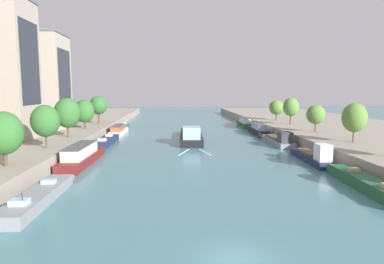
# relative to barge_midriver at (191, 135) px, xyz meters

# --- Properties ---
(ground_plane) EXTENTS (400.00, 400.00, 0.00)m
(ground_plane) POSITION_rel_barge_midriver_xyz_m (-0.08, -51.66, -1.05)
(ground_plane) COLOR teal
(quay_left) EXTENTS (36.00, 170.00, 2.21)m
(quay_left) POSITION_rel_barge_midriver_xyz_m (-37.30, 3.34, 0.06)
(quay_left) COLOR gray
(quay_left) RESTS_ON ground
(quay_right) EXTENTS (36.00, 170.00, 2.21)m
(quay_right) POSITION_rel_barge_midriver_xyz_m (37.14, 3.34, 0.06)
(quay_right) COLOR gray
(quay_right) RESTS_ON ground
(barge_midriver) EXTENTS (5.42, 23.28, 3.56)m
(barge_midriver) POSITION_rel_barge_midriver_xyz_m (0.00, 0.00, 0.00)
(barge_midriver) COLOR black
(barge_midriver) RESTS_ON ground
(wake_behind_barge) EXTENTS (5.60, 6.01, 0.03)m
(wake_behind_barge) POSITION_rel_barge_midriver_xyz_m (-0.21, -14.33, -1.03)
(wake_behind_barge) COLOR silver
(wake_behind_barge) RESTS_ON ground
(moored_boat_left_upstream) EXTENTS (2.79, 14.18, 2.22)m
(moored_boat_left_upstream) POSITION_rel_barge_midriver_xyz_m (-16.73, -39.66, -0.46)
(moored_boat_left_upstream) COLOR gray
(moored_boat_left_upstream) RESTS_ON ground
(moored_boat_left_far) EXTENTS (3.57, 15.91, 2.84)m
(moored_boat_left_far) POSITION_rel_barge_midriver_xyz_m (-17.18, -22.29, 0.14)
(moored_boat_left_far) COLOR maroon
(moored_boat_left_far) RESTS_ON ground
(moored_boat_left_downstream) EXTENTS (3.01, 13.99, 2.22)m
(moored_boat_left_downstream) POSITION_rel_barge_midriver_xyz_m (-17.15, -3.80, -0.46)
(moored_boat_left_downstream) COLOR #1E284C
(moored_boat_left_downstream) RESTS_ON ground
(moored_boat_left_midway) EXTENTS (3.06, 13.39, 2.29)m
(moored_boat_left_midway) POSITION_rel_barge_midriver_xyz_m (-17.01, 10.72, -0.09)
(moored_boat_left_midway) COLOR silver
(moored_boat_left_midway) RESTS_ON ground
(moored_boat_left_near) EXTENTS (2.34, 10.68, 2.10)m
(moored_boat_left_near) POSITION_rel_barge_midriver_xyz_m (-17.69, 23.75, -0.51)
(moored_boat_left_near) COLOR #23666B
(moored_boat_left_near) RESTS_ON ground
(moored_boat_right_upstream) EXTENTS (2.92, 15.08, 2.39)m
(moored_boat_right_upstream) POSITION_rel_barge_midriver_xyz_m (16.83, -37.32, -0.38)
(moored_boat_right_upstream) COLOR #235633
(moored_boat_right_upstream) RESTS_ON ground
(moored_boat_right_midway) EXTENTS (2.80, 13.02, 3.29)m
(moored_boat_right_midway) POSITION_rel_barge_midriver_xyz_m (16.78, -23.57, -0.11)
(moored_boat_right_midway) COLOR #1E284C
(moored_boat_right_midway) RESTS_ON ground
(moored_boat_right_downstream) EXTENTS (3.20, 14.91, 2.98)m
(moored_boat_right_downstream) POSITION_rel_barge_midriver_xyz_m (16.98, -6.54, -0.19)
(moored_boat_right_downstream) COLOR gray
(moored_boat_right_downstream) RESTS_ON ground
(moored_boat_right_gap_after) EXTENTS (3.06, 14.47, 2.52)m
(moored_boat_right_gap_after) POSITION_rel_barge_midriver_xyz_m (16.96, 9.30, 0.01)
(moored_boat_right_gap_after) COLOR black
(moored_boat_right_gap_after) RESTS_ON ground
(moored_boat_right_lone) EXTENTS (2.68, 12.01, 2.78)m
(moored_boat_right_lone) POSITION_rel_barge_midriver_xyz_m (16.96, 25.20, 0.11)
(moored_boat_right_lone) COLOR #235633
(moored_boat_right_lone) RESTS_ON ground
(tree_left_second) EXTENTS (4.11, 4.11, 6.12)m
(tree_left_second) POSITION_rel_barge_midriver_xyz_m (-22.51, -33.56, 4.88)
(tree_left_second) COLOR brown
(tree_left_second) RESTS_ON quay_left
(tree_left_end_of_row) EXTENTS (4.09, 4.09, 6.32)m
(tree_left_end_of_row) POSITION_rel_barge_midriver_xyz_m (-22.40, -21.56, 5.14)
(tree_left_end_of_row) COLOR brown
(tree_left_end_of_row) RESTS_ON quay_left
(tree_left_midway) EXTENTS (4.59, 4.59, 7.04)m
(tree_left_midway) POSITION_rel_barge_midriver_xyz_m (-22.77, -9.88, 5.52)
(tree_left_midway) COLOR brown
(tree_left_midway) RESTS_ON quay_left
(tree_left_nearest) EXTENTS (4.25, 4.25, 6.37)m
(tree_left_nearest) POSITION_rel_barge_midriver_xyz_m (-23.32, 4.11, 5.00)
(tree_left_nearest) COLOR brown
(tree_left_nearest) RESTS_ON quay_left
(tree_left_third) EXTENTS (4.36, 4.36, 6.94)m
(tree_left_third) POSITION_rel_barge_midriver_xyz_m (-22.65, 15.39, 5.77)
(tree_left_third) COLOR brown
(tree_left_third) RESTS_ON quay_left
(tree_right_distant) EXTENTS (3.88, 3.88, 6.38)m
(tree_right_distant) POSITION_rel_barge_midriver_xyz_m (25.39, -18.80, 5.17)
(tree_right_distant) COLOR brown
(tree_right_distant) RESTS_ON quay_right
(tree_right_by_lamp) EXTENTS (3.69, 3.69, 5.45)m
(tree_right_by_lamp) POSITION_rel_barge_midriver_xyz_m (24.95, -5.07, 4.68)
(tree_right_by_lamp) COLOR brown
(tree_right_by_lamp) RESTS_ON quay_right
(tree_right_midway) EXTENTS (3.82, 3.82, 6.59)m
(tree_right_midway) POSITION_rel_barge_midriver_xyz_m (25.15, 9.98, 5.47)
(tree_right_midway) COLOR brown
(tree_right_midway) RESTS_ON quay_right
(tree_right_second) EXTENTS (4.12, 4.12, 5.64)m
(tree_right_second) POSITION_rel_barge_midriver_xyz_m (25.51, 22.65, 4.72)
(tree_right_second) COLOR brown
(tree_right_second) RESTS_ON quay_right
(building_left_corner) EXTENTS (13.22, 10.74, 20.78)m
(building_left_corner) POSITION_rel_barge_midriver_xyz_m (-33.97, 5.15, 11.57)
(building_left_corner) COLOR #B2A38E
(building_left_corner) RESTS_ON quay_left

